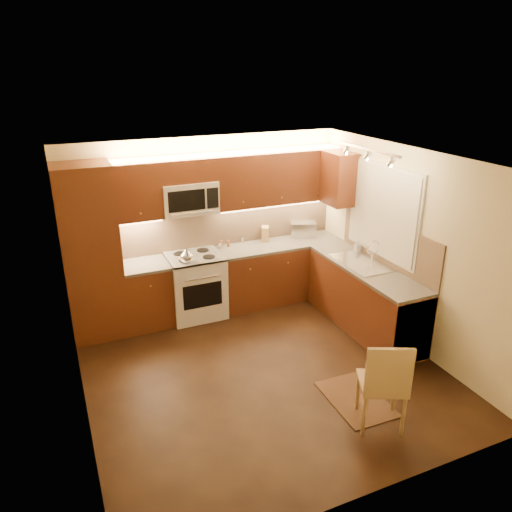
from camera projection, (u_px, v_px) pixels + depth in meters
name	position (u px, v px, depth m)	size (l,w,h in m)	color
floor	(263.00, 371.00, 5.86)	(4.00, 4.00, 0.01)	black
ceiling	(264.00, 161.00, 4.94)	(4.00, 4.00, 0.01)	beige
wall_back	(207.00, 224.00, 7.10)	(4.00, 0.01, 2.50)	beige
wall_front	(373.00, 373.00, 3.69)	(4.00, 0.01, 2.50)	beige
wall_left	(72.00, 309.00, 4.65)	(0.01, 4.00, 2.50)	beige
wall_right	(409.00, 249.00, 6.14)	(0.01, 4.00, 2.50)	beige
pantry	(91.00, 254.00, 6.27)	(0.70, 0.60, 2.30)	#4E2210
base_cab_back_left	(147.00, 295.00, 6.78)	(0.62, 0.60, 0.86)	#4E2210
counter_back_left	(145.00, 265.00, 6.61)	(0.62, 0.60, 0.04)	#3D3B38
base_cab_back_right	(279.00, 272.00, 7.53)	(1.92, 0.60, 0.86)	#4E2210
counter_back_right	(280.00, 244.00, 7.37)	(1.92, 0.60, 0.04)	#3D3B38
base_cab_right	(365.00, 299.00, 6.67)	(0.60, 2.00, 0.86)	#4E2210
counter_right	(368.00, 269.00, 6.51)	(0.60, 2.00, 0.04)	#3D3B38
dishwasher	(398.00, 322.00, 6.07)	(0.58, 0.60, 0.84)	silver
backsplash_back	(229.00, 224.00, 7.24)	(3.30, 0.02, 0.60)	tan
backsplash_right	(388.00, 243.00, 6.50)	(0.02, 2.00, 0.60)	tan
upper_cab_back_left	(136.00, 191.00, 6.36)	(0.62, 0.35, 0.75)	#4E2210
upper_cab_back_right	(277.00, 177.00, 7.11)	(1.92, 0.35, 0.75)	#4E2210
upper_cab_bridge	(187.00, 170.00, 6.53)	(0.76, 0.35, 0.31)	#4E2210
upper_cab_right_corner	(339.00, 179.00, 7.04)	(0.35, 0.50, 0.75)	#4E2210
stove	(196.00, 286.00, 7.00)	(0.76, 0.65, 0.92)	silver
microwave	(189.00, 197.00, 6.66)	(0.76, 0.38, 0.44)	silver
window_frame	(383.00, 211.00, 6.48)	(0.03, 1.44, 1.24)	silver
window_blinds	(382.00, 211.00, 6.47)	(0.02, 1.36, 1.16)	silver
sink	(362.00, 258.00, 6.60)	(0.52, 0.86, 0.15)	silver
faucet	(373.00, 251.00, 6.64)	(0.20, 0.04, 0.30)	silver
track_light_bar	(368.00, 149.00, 5.87)	(0.04, 1.20, 0.03)	silver
kettle	(186.00, 255.00, 6.56)	(0.18, 0.18, 0.21)	silver
toaster_oven	(303.00, 229.00, 7.63)	(0.39, 0.29, 0.23)	silver
knife_block	(265.00, 234.00, 7.42)	(0.10, 0.16, 0.23)	olive
spice_jar_a	(220.00, 245.00, 7.14)	(0.04, 0.04, 0.09)	silver
spice_jar_b	(221.00, 244.00, 7.19)	(0.04, 0.04, 0.10)	brown
spice_jar_c	(242.00, 240.00, 7.36)	(0.05, 0.05, 0.09)	silver
spice_jar_d	(228.00, 243.00, 7.21)	(0.04, 0.04, 0.10)	brown
soap_bottle	(357.00, 246.00, 7.00)	(0.08, 0.08, 0.17)	#B2B2B6
rug	(356.00, 399.00, 5.35)	(0.57, 0.86, 0.01)	black
dining_chair	(382.00, 381.00, 4.84)	(0.44, 0.44, 0.99)	olive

